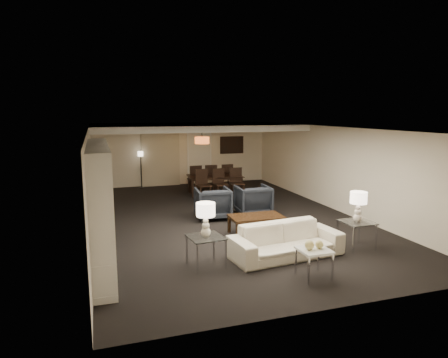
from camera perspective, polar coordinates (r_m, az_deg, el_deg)
name	(u,v)px	position (r m, az deg, el deg)	size (l,w,h in m)	color
floor	(224,218)	(11.26, 0.00, -5.52)	(11.00, 11.00, 0.00)	black
ceiling	(224,128)	(10.88, 0.00, 7.29)	(7.00, 11.00, 0.02)	silver
wall_back	(182,154)	(16.28, -5.96, 3.62)	(7.00, 0.02, 2.50)	beige
wall_front	(339,229)	(6.12, 16.12, -6.88)	(7.00, 0.02, 2.50)	beige
wall_left	(91,180)	(10.49, -18.52, -0.18)	(0.02, 11.00, 2.50)	beige
wall_right	(334,168)	(12.52, 15.44, 1.51)	(0.02, 11.00, 2.50)	beige
ceiling_soffit	(194,127)	(14.25, -4.36, 7.43)	(7.00, 4.00, 0.20)	silver
curtains	(161,156)	(16.05, -9.05, 3.29)	(1.50, 0.12, 2.40)	beige
door	(199,158)	(16.43, -3.54, 3.01)	(0.90, 0.05, 2.10)	silver
painting	(232,145)	(16.77, 1.11, 4.88)	(0.95, 0.04, 0.65)	#142D38
media_unit	(100,206)	(7.95, -17.26, -3.71)	(0.38, 3.40, 2.35)	white
pendant_light	(202,140)	(14.35, -3.16, 5.54)	(0.52, 0.52, 0.24)	#D8591E
sofa	(286,241)	(8.36, 8.85, -8.68)	(2.32, 0.91, 0.68)	beige
coffee_table	(256,225)	(9.78, 4.61, -6.54)	(1.27, 0.74, 0.46)	black
armchair_left	(213,203)	(11.09, -1.62, -3.48)	(0.92, 0.95, 0.86)	black
armchair_right	(253,200)	(11.47, 4.15, -3.05)	(0.92, 0.95, 0.86)	black
side_table_left	(206,251)	(7.79, -2.59, -10.28)	(0.64, 0.64, 0.59)	white
side_table_right	(356,235)	(9.23, 18.40, -7.56)	(0.64, 0.64, 0.59)	silver
table_lamp_left	(206,220)	(7.60, -2.63, -5.85)	(0.36, 0.36, 0.66)	white
table_lamp_right	(358,207)	(9.07, 18.61, -3.78)	(0.36, 0.36, 0.66)	beige
marble_table	(314,263)	(7.48, 12.69, -11.65)	(0.53, 0.53, 0.53)	white
gold_gourd_a	(309,245)	(7.31, 12.11, -9.22)	(0.17, 0.17, 0.17)	#D5C270
gold_gourd_b	(319,245)	(7.41, 13.47, -9.09)	(0.15, 0.15, 0.15)	tan
television	(101,201)	(8.79, -17.11, -3.03)	(0.15, 1.17, 0.67)	black
vase_blue	(101,221)	(6.94, -17.12, -5.80)	(0.18, 0.18, 0.19)	#283BAD
vase_amber	(100,189)	(7.12, -17.36, -1.39)	(0.16, 0.16, 0.16)	#A98738
floor_speaker	(105,212)	(10.10, -16.62, -4.60)	(0.12, 0.12, 1.07)	black
dining_table	(215,185)	(14.28, -1.27, -0.87)	(1.93, 1.08, 0.68)	black
chair_nl	(204,185)	(13.47, -2.93, -0.81)	(0.47, 0.47, 1.01)	black
chair_nm	(221,184)	(13.63, -0.49, -0.67)	(0.47, 0.47, 1.01)	black
chair_nr	(237,183)	(13.82, 1.88, -0.54)	(0.47, 0.47, 1.01)	black
chair_fl	(195,179)	(14.71, -4.24, 0.07)	(0.47, 0.47, 1.01)	black
chair_fm	(210,178)	(14.86, -1.99, 0.19)	(0.47, 0.47, 1.01)	black
chair_fr	(225,177)	(15.03, 0.21, 0.30)	(0.47, 0.47, 1.01)	black
floor_lamp	(141,170)	(15.79, -11.78, 1.31)	(0.21, 0.21, 1.42)	black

